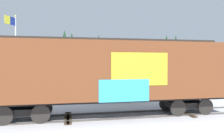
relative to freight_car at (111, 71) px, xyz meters
The scene contains 8 objects.
ground_plane 2.49m from the freight_car, ahead, with size 260.00×260.00×0.00m, color silver.
track 2.48m from the freight_car, behind, with size 60.02×3.21×0.08m.
freight_car is the anchor object (origin of this frame).
flagpole 12.06m from the freight_car, 128.14° to the left, with size 0.69×1.35×7.36m.
hillside 70.44m from the freight_car, 89.95° to the left, with size 140.02×36.00×13.38m.
parked_car_silver 7.13m from the freight_car, 120.11° to the left, with size 4.60×2.05×1.73m.
parked_car_green 5.93m from the freight_car, 73.13° to the left, with size 4.73×2.37×1.50m.
parked_car_black 9.55m from the freight_car, 36.47° to the left, with size 4.54×2.40×1.80m.
Camera 1 is at (-2.17, -11.71, 2.97)m, focal length 34.69 mm.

